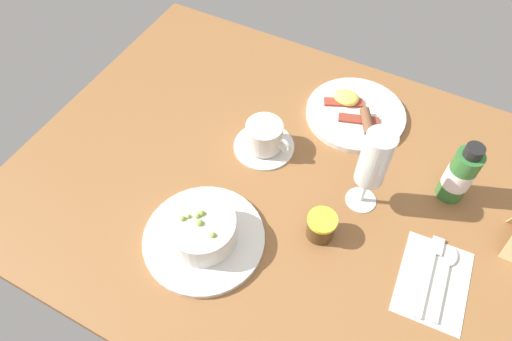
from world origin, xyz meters
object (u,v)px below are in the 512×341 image
object	(u,v)px
wine_glass	(374,162)
sauce_bottle_green	(460,175)
coffee_cup	(264,138)
jam_jar	(321,226)
cutlery_setting	(435,279)
breakfast_plate	(355,113)
porridge_bowl	(203,232)

from	to	relation	value
wine_glass	sauce_bottle_green	bearing A→B (deg)	32.70
coffee_cup	jam_jar	world-z (taller)	coffee_cup
cutlery_setting	wine_glass	world-z (taller)	wine_glass
coffee_cup	breakfast_plate	distance (cm)	22.95
wine_glass	breakfast_plate	size ratio (longest dim) A/B	0.87
cutlery_setting	sauce_bottle_green	world-z (taller)	sauce_bottle_green
porridge_bowl	jam_jar	world-z (taller)	porridge_bowl
jam_jar	breakfast_plate	distance (cm)	32.33
wine_glass	jam_jar	xyz separation A→B (cm)	(-4.41, -10.71, -10.01)
cutlery_setting	sauce_bottle_green	distance (cm)	20.62
breakfast_plate	wine_glass	bearing A→B (deg)	-66.51
porridge_bowl	cutlery_setting	bearing A→B (deg)	17.01
jam_jar	sauce_bottle_green	distance (cm)	28.56
porridge_bowl	coffee_cup	xyz separation A→B (cm)	(-0.23, 25.42, 0.09)
cutlery_setting	jam_jar	size ratio (longest dim) A/B	3.12
cutlery_setting	breakfast_plate	xyz separation A→B (cm)	(-26.61, 30.98, 0.68)
porridge_bowl	sauce_bottle_green	distance (cm)	49.95
cutlery_setting	coffee_cup	bearing A→B (deg)	162.26
porridge_bowl	coffee_cup	size ratio (longest dim) A/B	1.72
cutlery_setting	wine_glass	distance (cm)	23.54
porridge_bowl	wine_glass	xyz separation A→B (cm)	(23.11, 22.16, 9.68)
wine_glass	breakfast_plate	bearing A→B (deg)	113.49
breakfast_plate	coffee_cup	bearing A→B (deg)	-128.20
sauce_bottle_green	porridge_bowl	bearing A→B (deg)	-140.20
cutlery_setting	coffee_cup	xyz separation A→B (cm)	(-40.74, 13.03, 2.90)
wine_glass	sauce_bottle_green	distance (cm)	19.05
cutlery_setting	coffee_cup	size ratio (longest dim) A/B	1.31
cutlery_setting	jam_jar	xyz separation A→B (cm)	(-21.80, -0.94, 2.48)
coffee_cup	wine_glass	size ratio (longest dim) A/B	0.68
porridge_bowl	coffee_cup	bearing A→B (deg)	90.53
sauce_bottle_green	wine_glass	bearing A→B (deg)	-147.30
porridge_bowl	breakfast_plate	bearing A→B (deg)	72.24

